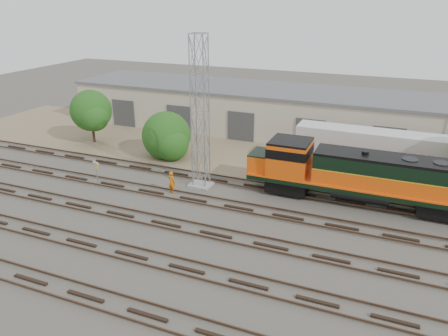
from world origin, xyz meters
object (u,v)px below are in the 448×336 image
at_px(worker, 172,182).
at_px(semi_trailer, 373,147).
at_px(locomotive, 358,175).
at_px(signal_tower, 200,116).

distance_m(worker, semi_trailer, 18.91).
xyz_separation_m(worker, semi_trailer, (15.15, 11.19, 1.63)).
relative_size(locomotive, worker, 9.40).
relative_size(locomotive, signal_tower, 1.42).
bearing_deg(worker, locomotive, -149.31).
bearing_deg(signal_tower, locomotive, 6.54).
bearing_deg(worker, signal_tower, -109.05).
height_order(locomotive, worker, locomotive).
bearing_deg(locomotive, semi_trailer, 86.50).
relative_size(locomotive, semi_trailer, 1.36).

